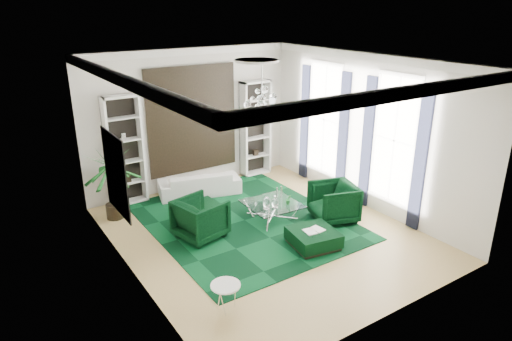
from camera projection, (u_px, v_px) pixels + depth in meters
floor at (264, 233)px, 10.26m from camera, size 6.00×7.00×0.02m
ceiling at (265, 60)px, 8.94m from camera, size 6.00×7.00×0.02m
wall_back at (191, 119)px, 12.34m from camera, size 6.00×0.02×3.80m
wall_front at (397, 213)px, 6.85m from camera, size 6.00×0.02×3.80m
wall_left at (124, 182)px, 8.04m from camera, size 0.02×7.00×3.80m
wall_right at (366, 132)px, 11.16m from camera, size 0.02×7.00×3.80m
crown_molding at (265, 66)px, 8.98m from camera, size 6.00×7.00×0.18m
ceiling_medallion at (257, 61)px, 9.19m from camera, size 0.90×0.90×0.05m
tapestry at (192, 120)px, 12.31m from camera, size 2.50×0.06×2.80m
shelving_left at (125, 151)px, 11.35m from camera, size 0.90×0.38×2.80m
shelving_right at (255, 129)px, 13.37m from camera, size 0.90×0.38×2.80m
painting at (116, 174)px, 8.55m from camera, size 0.04×1.30×1.60m
window_near at (394, 141)px, 10.44m from camera, size 0.03×1.10×2.90m
curtain_near_a at (420, 160)px, 9.90m from camera, size 0.07×0.30×3.25m
curtain_near_b at (367, 143)px, 11.12m from camera, size 0.07×0.30×3.25m
window_far at (324, 120)px, 12.32m from camera, size 0.03×1.10×2.90m
curtain_far_a at (343, 135)px, 11.78m from camera, size 0.07×0.30×3.25m
curtain_far_b at (305, 123)px, 13.00m from camera, size 0.07×0.30×3.25m
rug at (245, 220)px, 10.82m from camera, size 4.20×5.00×0.02m
sofa at (199, 183)px, 12.23m from camera, size 2.29×1.36×0.63m
armchair_left at (201, 218)px, 9.95m from camera, size 1.18×1.16×0.90m
armchair_right at (333, 202)px, 10.73m from camera, size 1.25×1.23×0.91m
coffee_table at (272, 211)px, 10.86m from camera, size 1.24×1.24×0.41m
ottoman_side at (201, 213)px, 10.76m from camera, size 0.90×0.90×0.39m
ottoman_front at (313, 239)px, 9.63m from camera, size 1.07×1.07×0.37m
book at (314, 230)px, 9.56m from camera, size 0.44×0.29×0.03m
side_table at (226, 298)px, 7.61m from camera, size 0.65×0.65×0.48m
palm at (111, 176)px, 10.61m from camera, size 1.58×1.58×2.18m
chandelier at (262, 106)px, 9.50m from camera, size 1.12×1.12×0.79m
table_plant at (289, 199)px, 10.70m from camera, size 0.15×0.14×0.24m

